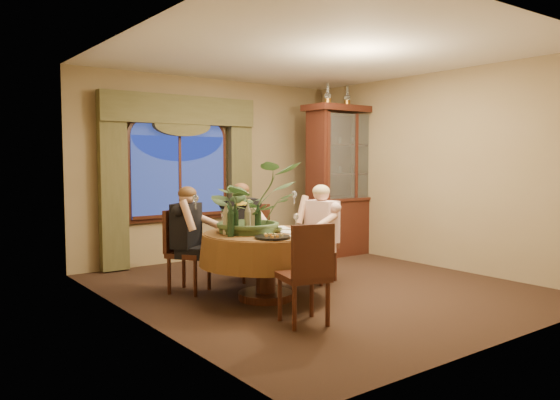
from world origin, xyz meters
TOP-DOWN VIEW (x-y plane):
  - floor at (0.00, 0.00)m, footprint 5.00×5.00m
  - wall_back at (0.00, 2.50)m, footprint 4.50×0.00m
  - wall_right at (2.25, 0.00)m, footprint 0.00×5.00m
  - ceiling at (0.00, 0.00)m, footprint 5.00×5.00m
  - window at (-0.60, 2.43)m, footprint 1.62×0.10m
  - arched_transom at (-0.60, 2.43)m, footprint 1.60×0.06m
  - drapery_left at (-1.63, 2.38)m, footprint 0.38×0.14m
  - drapery_right at (0.43, 2.38)m, footprint 0.38×0.14m
  - swag_valance at (-0.60, 2.35)m, footprint 2.45×0.16m
  - dining_table at (-0.81, -0.10)m, footprint 1.66×1.66m
  - china_cabinet at (1.97, 1.53)m, footprint 1.49×0.58m
  - oil_lamp_left at (1.55, 1.53)m, footprint 0.11×0.11m
  - oil_lamp_center at (1.97, 1.53)m, footprint 0.11×0.11m
  - oil_lamp_right at (2.39, 1.53)m, footprint 0.11×0.11m
  - chair_right at (0.21, 0.22)m, footprint 0.53×0.53m
  - chair_back_right at (-0.37, 0.75)m, footprint 0.57×0.57m
  - chair_back at (-1.35, 0.70)m, footprint 0.58×0.58m
  - chair_front_left at (-1.05, -1.06)m, footprint 0.51×0.51m
  - person_pink at (0.13, 0.03)m, footprint 0.47×0.50m
  - person_back at (-1.38, 0.69)m, footprint 0.60×0.59m
  - person_scarf at (-0.52, 0.87)m, footprint 0.55×0.53m
  - stoneware_vase at (-0.89, 0.04)m, footprint 0.14×0.14m
  - centerpiece_plant at (-0.92, 0.04)m, footprint 1.05×1.17m
  - olive_bowl at (-0.73, -0.17)m, footprint 0.16×0.16m
  - cheese_platter at (-1.03, -0.53)m, footprint 0.37×0.37m
  - wine_bottle_0 at (-0.99, -0.21)m, footprint 0.07×0.07m
  - wine_bottle_1 at (-1.16, 0.13)m, footprint 0.07×0.07m
  - wine_bottle_2 at (-1.30, -0.15)m, footprint 0.07×0.07m
  - wine_bottle_3 at (-1.03, -0.07)m, footprint 0.07×0.07m
  - wine_bottle_4 at (-1.26, 0.00)m, footprint 0.07×0.07m
  - wine_bottle_5 at (-1.19, -0.08)m, footprint 0.07×0.07m
  - tasting_paper_0 at (-0.60, -0.26)m, footprint 0.27×0.34m
  - tasting_paper_1 at (-0.47, 0.11)m, footprint 0.30×0.35m
  - tasting_paper_2 at (-0.88, -0.43)m, footprint 0.30×0.36m
  - wine_glass_person_pink at (-0.33, -0.03)m, footprint 0.07×0.07m
  - wine_glass_person_back at (-1.10, 0.30)m, footprint 0.07×0.07m
  - wine_glass_person_scarf at (-0.67, 0.37)m, footprint 0.07×0.07m

SIDE VIEW (x-z plane):
  - floor at x=0.00m, z-range 0.00..0.00m
  - dining_table at x=-0.81m, z-range 0.00..0.75m
  - chair_right at x=0.21m, z-range 0.00..0.96m
  - chair_back_right at x=-0.37m, z-range 0.00..0.96m
  - chair_back at x=-1.35m, z-range 0.00..0.96m
  - chair_front_left at x=-1.05m, z-range 0.00..0.96m
  - person_back at x=-1.38m, z-range 0.00..1.25m
  - person_pink at x=0.13m, z-range 0.00..1.25m
  - person_scarf at x=-0.52m, z-range 0.00..1.26m
  - tasting_paper_0 at x=-0.60m, z-range 0.75..0.76m
  - tasting_paper_1 at x=-0.47m, z-range 0.75..0.76m
  - tasting_paper_2 at x=-0.88m, z-range 0.75..0.76m
  - cheese_platter at x=-1.03m, z-range 0.75..0.77m
  - olive_bowl at x=-0.73m, z-range 0.75..0.80m
  - wine_glass_person_pink at x=-0.33m, z-range 0.75..0.93m
  - wine_glass_person_back at x=-1.10m, z-range 0.75..0.93m
  - wine_glass_person_scarf at x=-0.67m, z-range 0.75..0.93m
  - stoneware_vase at x=-0.89m, z-range 0.75..1.01m
  - wine_bottle_0 at x=-0.99m, z-range 0.75..1.08m
  - wine_bottle_1 at x=-1.16m, z-range 0.75..1.08m
  - wine_bottle_2 at x=-1.30m, z-range 0.75..1.08m
  - wine_bottle_3 at x=-1.03m, z-range 0.75..1.08m
  - wine_bottle_4 at x=-1.26m, z-range 0.75..1.08m
  - wine_bottle_5 at x=-1.19m, z-range 0.75..1.08m
  - drapery_left at x=-1.63m, z-range 0.02..2.34m
  - drapery_right at x=0.43m, z-range 0.02..2.34m
  - china_cabinet at x=1.97m, z-range 0.00..2.41m
  - window at x=-0.60m, z-range 0.64..1.96m
  - wall_back at x=0.00m, z-range -0.85..3.65m
  - wall_right at x=2.25m, z-range -1.10..3.90m
  - centerpiece_plant at x=-0.92m, z-range 0.95..1.86m
  - arched_transom at x=-0.60m, z-range 1.86..2.30m
  - swag_valance at x=-0.60m, z-range 2.07..2.49m
  - oil_lamp_left at x=1.55m, z-range 2.41..2.75m
  - oil_lamp_center at x=1.97m, z-range 2.41..2.75m
  - oil_lamp_right at x=2.39m, z-range 2.41..2.75m
  - ceiling at x=0.00m, z-range 2.80..2.80m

